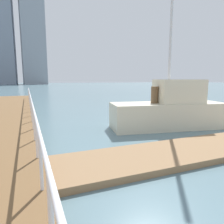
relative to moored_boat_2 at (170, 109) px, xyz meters
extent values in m
plane|color=slate|center=(-3.05, 9.25, -0.90)|extent=(300.00, 300.00, 0.00)
cylinder|color=white|center=(-6.20, -6.12, 0.02)|extent=(0.06, 0.06, 1.05)
cylinder|color=white|center=(-6.20, -4.48, 0.02)|extent=(0.06, 0.06, 1.05)
cylinder|color=white|center=(-6.20, -2.84, 0.02)|extent=(0.06, 0.06, 1.05)
cylinder|color=white|center=(-6.20, -1.19, 0.02)|extent=(0.06, 0.06, 1.05)
cylinder|color=white|center=(-6.20, 0.45, 0.02)|extent=(0.06, 0.06, 1.05)
cylinder|color=white|center=(-6.20, 2.09, 0.02)|extent=(0.06, 0.06, 1.05)
cylinder|color=white|center=(-6.20, 3.74, 0.02)|extent=(0.06, 0.06, 1.05)
cylinder|color=white|center=(-6.20, 5.38, 0.02)|extent=(0.06, 0.06, 1.05)
cylinder|color=white|center=(-6.20, 7.02, 0.02)|extent=(0.06, 0.06, 1.05)
cylinder|color=white|center=(-6.20, 8.67, 0.02)|extent=(0.06, 0.06, 1.05)
cylinder|color=white|center=(-6.20, 10.31, 0.02)|extent=(0.06, 0.06, 1.05)
cylinder|color=white|center=(-6.20, 11.95, 0.02)|extent=(0.06, 0.06, 1.05)
cylinder|color=white|center=(-6.20, 13.60, 0.02)|extent=(0.06, 0.06, 1.05)
cylinder|color=white|center=(-6.20, 15.24, 0.02)|extent=(0.06, 0.06, 1.05)
cylinder|color=white|center=(-6.20, -0.37, 0.55)|extent=(0.06, 31.22, 0.06)
cylinder|color=brown|center=(-0.81, 0.14, 0.11)|extent=(0.33, 0.33, 2.01)
cube|color=beige|center=(-0.11, 0.02, -0.29)|extent=(5.66, 2.76, 1.23)
cube|color=beige|center=(0.40, -0.08, 0.88)|extent=(2.37, 1.80, 1.11)
cylinder|color=silver|center=(-0.11, 0.02, 3.91)|extent=(0.12, 0.12, 7.16)
cube|color=gray|center=(-15.75, 108.52, 34.32)|extent=(10.70, 8.85, 70.43)
cube|color=#8C939E|center=(-2.03, 109.02, 28.25)|extent=(11.97, 13.49, 58.30)
camera|label=1|loc=(-6.35, -8.10, 1.43)|focal=33.18mm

